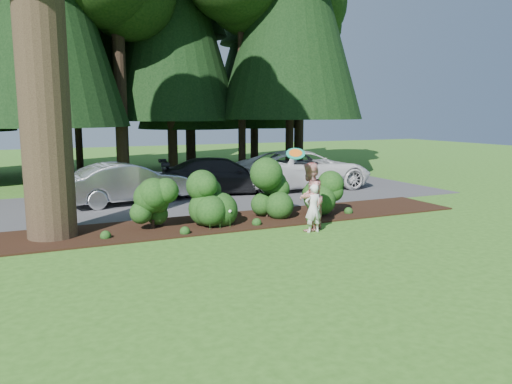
{
  "coord_description": "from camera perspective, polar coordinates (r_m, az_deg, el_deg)",
  "views": [
    {
      "loc": [
        -5.06,
        -10.4,
        3.24
      ],
      "look_at": [
        0.06,
        0.76,
        1.3
      ],
      "focal_mm": 35.0,
      "sensor_mm": 36.0,
      "label": 1
    }
  ],
  "objects": [
    {
      "name": "lily_cluster",
      "position": [
        13.93,
        -4.14,
        -2.41
      ],
      "size": [
        0.69,
        0.09,
        0.57
      ],
      "color": "#153811",
      "rests_on": "ground"
    },
    {
      "name": "mulch_bed",
      "position": [
        14.91,
        -4.19,
        -3.5
      ],
      "size": [
        16.0,
        2.5,
        0.05
      ],
      "primitive_type": "cube",
      "color": "black",
      "rests_on": "ground"
    },
    {
      "name": "car_dark_suv",
      "position": [
        20.22,
        -3.9,
        1.88
      ],
      "size": [
        5.26,
        2.88,
        1.44
      ],
      "primitive_type": "imported",
      "rotation": [
        0.0,
        0.0,
        1.39
      ],
      "color": "black",
      "rests_on": "driveway"
    },
    {
      "name": "ground",
      "position": [
        12.01,
        1.28,
        -6.67
      ],
      "size": [
        80.0,
        80.0,
        0.0
      ],
      "primitive_type": "plane",
      "color": "#2F5D1A",
      "rests_on": "ground"
    },
    {
      "name": "child",
      "position": [
        13.74,
        6.54,
        -1.87
      ],
      "size": [
        0.5,
        0.34,
        1.34
      ],
      "primitive_type": "imported",
      "rotation": [
        0.0,
        0.0,
        3.09
      ],
      "color": "white",
      "rests_on": "ground"
    },
    {
      "name": "car_silver_wagon",
      "position": [
        18.54,
        -14.45,
        1.01
      ],
      "size": [
        4.67,
        2.38,
        1.47
      ],
      "primitive_type": "imported",
      "rotation": [
        0.0,
        0.0,
        1.76
      ],
      "color": "silver",
      "rests_on": "driveway"
    },
    {
      "name": "adult",
      "position": [
        13.92,
        6.15,
        -0.53
      ],
      "size": [
        1.18,
        1.13,
        1.91
      ],
      "primitive_type": "imported",
      "rotation": [
        0.0,
        0.0,
        3.77
      ],
      "color": "#AC1718",
      "rests_on": "ground"
    },
    {
      "name": "car_white_suv",
      "position": [
        21.61,
        5.5,
        2.59
      ],
      "size": [
        6.04,
        3.0,
        1.65
      ],
      "primitive_type": "imported",
      "rotation": [
        0.0,
        0.0,
        1.53
      ],
      "color": "silver",
      "rests_on": "driveway"
    },
    {
      "name": "shrub_row",
      "position": [
        14.94,
        -1.31,
        -0.39
      ],
      "size": [
        6.53,
        1.6,
        1.61
      ],
      "color": "#153811",
      "rests_on": "ground"
    },
    {
      "name": "frisbee",
      "position": [
        13.05,
        4.55,
        4.41
      ],
      "size": [
        0.54,
        0.45,
        0.36
      ],
      "color": "#18876C",
      "rests_on": "ground"
    },
    {
      "name": "driveway",
      "position": [
        18.88,
        -8.71,
        -0.97
      ],
      "size": [
        22.0,
        6.0,
        0.03
      ],
      "primitive_type": "cube",
      "color": "#38383A",
      "rests_on": "ground"
    }
  ]
}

